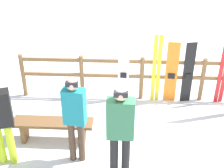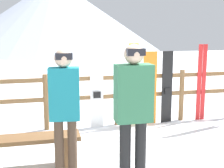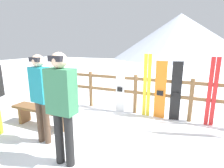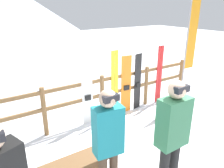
{
  "view_description": "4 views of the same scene",
  "coord_description": "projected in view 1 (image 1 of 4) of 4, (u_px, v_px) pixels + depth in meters",
  "views": [
    {
      "loc": [
        -0.36,
        -4.44,
        4.02
      ],
      "look_at": [
        -0.64,
        1.06,
        0.89
      ],
      "focal_mm": 50.0,
      "sensor_mm": 36.0,
      "label": 1
    },
    {
      "loc": [
        -1.48,
        -3.96,
        1.95
      ],
      "look_at": [
        -0.31,
        1.08,
        1.01
      ],
      "focal_mm": 50.0,
      "sensor_mm": 36.0,
      "label": 2
    },
    {
      "loc": [
        1.23,
        -2.53,
        1.86
      ],
      "look_at": [
        -0.34,
        1.13,
        0.97
      ],
      "focal_mm": 28.0,
      "sensor_mm": 36.0,
      "label": 3
    },
    {
      "loc": [
        -2.46,
        -2.18,
        2.63
      ],
      "look_at": [
        -0.17,
        1.27,
        1.12
      ],
      "focal_mm": 35.0,
      "sensor_mm": 36.0,
      "label": 4
    }
  ],
  "objects": [
    {
      "name": "ski_pair_yellow",
      "position": [
        156.0,
        69.0,
        7.05
      ],
      "size": [
        0.19,
        0.02,
        1.65
      ],
      "color": "yellow",
      "rests_on": "ground"
    },
    {
      "name": "ski_pair_red",
      "position": [
        223.0,
        71.0,
        7.0
      ],
      "size": [
        0.19,
        0.02,
        1.61
      ],
      "color": "red",
      "rests_on": "ground"
    },
    {
      "name": "person_plaid_green",
      "position": [
        120.0,
        127.0,
        4.85
      ],
      "size": [
        0.43,
        0.24,
        1.77
      ],
      "color": "black",
      "rests_on": "ground"
    },
    {
      "name": "person_black",
      "position": [
        0.0,
        117.0,
        5.17
      ],
      "size": [
        0.48,
        0.36,
        1.68
      ],
      "color": "#B7D826",
      "rests_on": "ground"
    },
    {
      "name": "ground_plane",
      "position": [
        143.0,
        154.0,
        5.82
      ],
      "size": [
        40.0,
        40.0,
        0.0
      ],
      "primitive_type": "plane",
      "color": "white"
    },
    {
      "name": "snowboard_orange",
      "position": [
        171.0,
        73.0,
        7.08
      ],
      "size": [
        0.28,
        0.07,
        1.48
      ],
      "color": "orange",
      "rests_on": "ground"
    },
    {
      "name": "snowboard_black_stripe",
      "position": [
        188.0,
        73.0,
        7.06
      ],
      "size": [
        0.24,
        0.09,
        1.48
      ],
      "color": "black",
      "rests_on": "ground"
    },
    {
      "name": "fence",
      "position": [
        142.0,
        74.0,
        7.2
      ],
      "size": [
        5.7,
        0.1,
        1.08
      ],
      "color": "brown",
      "rests_on": "ground"
    },
    {
      "name": "snowboard_white",
      "position": [
        123.0,
        72.0,
        7.13
      ],
      "size": [
        0.26,
        0.07,
        1.46
      ],
      "color": "white",
      "rests_on": "ground"
    },
    {
      "name": "bench",
      "position": [
        53.0,
        126.0,
        6.0
      ],
      "size": [
        1.55,
        0.36,
        0.46
      ],
      "color": "brown",
      "rests_on": "ground"
    },
    {
      "name": "person_teal",
      "position": [
        75.0,
        114.0,
        5.21
      ],
      "size": [
        0.39,
        0.25,
        1.7
      ],
      "color": "#4C3828",
      "rests_on": "ground"
    }
  ]
}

